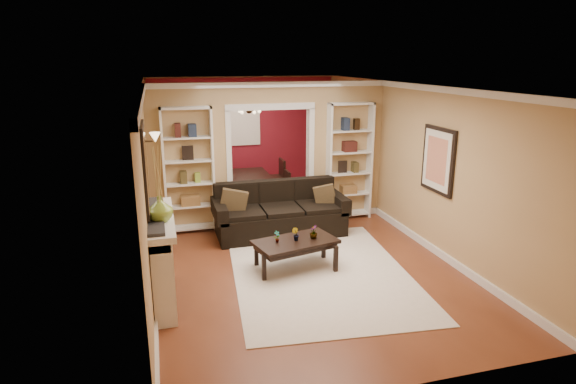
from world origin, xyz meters
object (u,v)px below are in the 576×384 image
object	(u,v)px
bookshelf_left	(189,171)
dining_table	(251,190)
sofa	(280,210)
bookshelf_right	(349,162)
fireplace	(164,258)
coffee_table	(295,255)

from	to	relation	value
bookshelf_left	dining_table	world-z (taller)	bookshelf_left
sofa	bookshelf_right	world-z (taller)	bookshelf_right
bookshelf_right	fireplace	size ratio (longest dim) A/B	1.35
sofa	dining_table	bearing A→B (deg)	93.56
bookshelf_left	dining_table	distance (m)	2.23
dining_table	coffee_table	bearing A→B (deg)	179.61
sofa	fireplace	world-z (taller)	fireplace
coffee_table	fireplace	world-z (taller)	fireplace
bookshelf_left	bookshelf_right	distance (m)	3.10
fireplace	bookshelf_right	bearing A→B (deg)	34.80
sofa	dining_table	size ratio (longest dim) A/B	1.38
fireplace	dining_table	bearing A→B (deg)	64.12
bookshelf_right	coffee_table	bearing A→B (deg)	-129.08
sofa	bookshelf_left	bearing A→B (deg)	159.44
sofa	bookshelf_left	distance (m)	1.79
sofa	fireplace	distance (m)	2.86
bookshelf_right	fireplace	bearing A→B (deg)	-145.20
bookshelf_left	fireplace	bearing A→B (deg)	-102.05
coffee_table	dining_table	xyz separation A→B (m)	(0.02, 3.61, 0.07)
sofa	coffee_table	bearing A→B (deg)	-95.78
coffee_table	bookshelf_left	size ratio (longest dim) A/B	0.53
bookshelf_right	dining_table	xyz separation A→B (m)	(-1.68, 1.50, -0.85)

